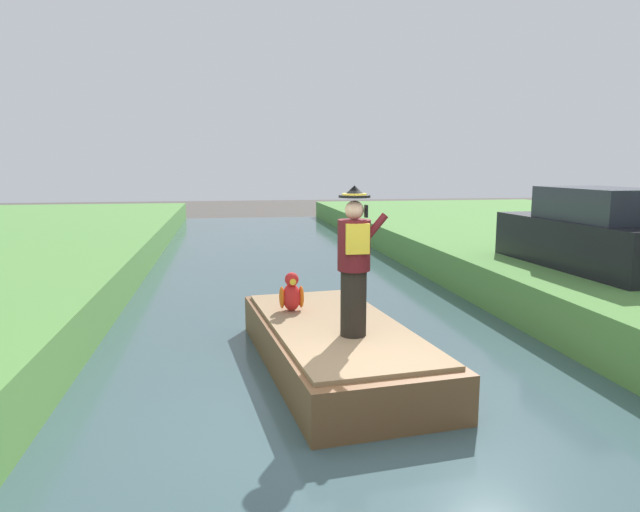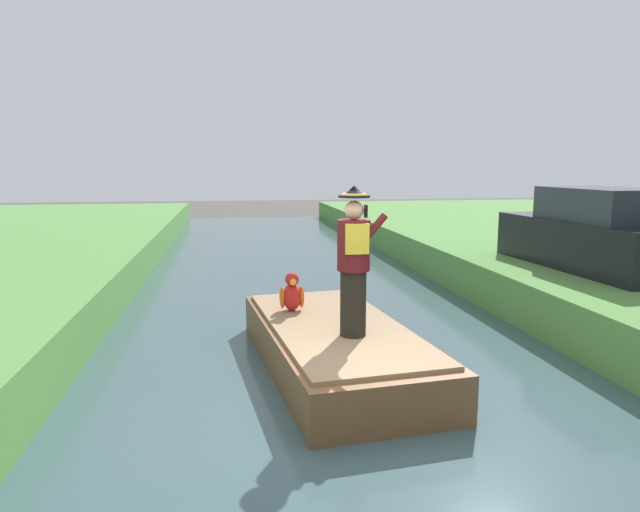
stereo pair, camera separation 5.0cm
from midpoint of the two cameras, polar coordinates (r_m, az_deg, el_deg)
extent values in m
plane|color=#4C4742|center=(6.38, 4.60, -16.92)|extent=(80.00, 80.00, 0.00)
cube|color=#3D565B|center=(6.36, 4.61, -16.51)|extent=(6.71, 48.00, 0.10)
cube|color=brown|center=(7.71, 1.73, -9.15)|extent=(2.25, 4.37, 0.56)
cube|color=#997A56|center=(7.62, 1.74, -6.98)|extent=(2.07, 4.02, 0.05)
cylinder|color=black|center=(7.01, 3.56, -4.75)|extent=(0.32, 0.32, 0.82)
cylinder|color=#561419|center=(6.87, 3.62, 1.09)|extent=(0.40, 0.40, 0.62)
cube|color=gold|center=(6.67, 3.99, 1.71)|extent=(0.28, 0.06, 0.36)
sphere|color=#DBA884|center=(6.82, 3.65, 4.63)|extent=(0.23, 0.23, 0.23)
cylinder|color=black|center=(6.81, 3.67, 6.01)|extent=(0.38, 0.38, 0.03)
cone|color=black|center=(6.81, 3.67, 6.60)|extent=(0.26, 0.26, 0.12)
cylinder|color=gold|center=(6.81, 3.67, 6.22)|extent=(0.29, 0.29, 0.02)
cylinder|color=#561419|center=(6.86, 5.50, 2.57)|extent=(0.38, 0.09, 0.43)
cube|color=black|center=(6.80, 4.84, 4.51)|extent=(0.03, 0.08, 0.15)
ellipsoid|color=red|center=(8.23, -2.67, -4.14)|extent=(0.26, 0.32, 0.40)
sphere|color=red|center=(8.13, -2.66, -2.36)|extent=(0.20, 0.20, 0.20)
cone|color=yellow|center=(8.04, -2.57, -2.57)|extent=(0.09, 0.09, 0.09)
ellipsoid|color=orange|center=(8.22, -3.65, -4.18)|extent=(0.08, 0.20, 0.32)
ellipsoid|color=orange|center=(8.25, -1.70, -4.11)|extent=(0.08, 0.20, 0.32)
cube|color=black|center=(11.85, 25.93, 1.14)|extent=(1.90, 4.08, 0.90)
cube|color=#2D333D|center=(11.61, 26.75, 4.66)|extent=(1.55, 2.27, 0.60)
camera|label=1|loc=(0.03, -89.81, 0.03)|focal=31.82mm
camera|label=2|loc=(0.03, 90.19, -0.03)|focal=31.82mm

